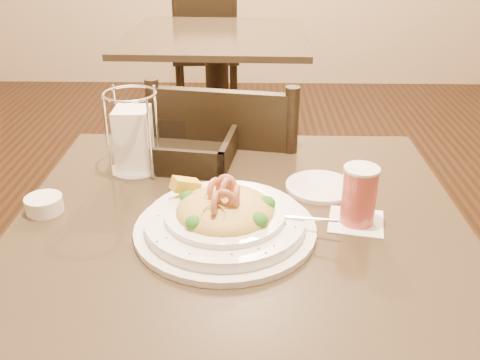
{
  "coord_description": "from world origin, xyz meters",
  "views": [
    {
      "loc": [
        0.02,
        -0.91,
        1.31
      ],
      "look_at": [
        0.0,
        0.02,
        0.84
      ],
      "focal_mm": 40.0,
      "sensor_mm": 36.0,
      "label": 1
    }
  ],
  "objects_px": {
    "pasta_bowl": "(225,218)",
    "bread_basket": "(182,151)",
    "background_table": "(217,81)",
    "main_table": "(240,314)",
    "napkin_caddy": "(134,138)",
    "side_plate": "(320,187)",
    "dining_chair_far": "(206,50)",
    "dining_chair_near": "(232,209)",
    "drink_glass": "(359,196)",
    "butter_ramekin": "(44,204)"
  },
  "relations": [
    {
      "from": "dining_chair_near",
      "to": "dining_chair_far",
      "type": "bearing_deg",
      "value": -73.76
    },
    {
      "from": "pasta_bowl",
      "to": "napkin_caddy",
      "type": "xyz_separation_m",
      "value": [
        -0.22,
        0.27,
        0.05
      ]
    },
    {
      "from": "main_table",
      "to": "drink_glass",
      "type": "height_order",
      "value": "drink_glass"
    },
    {
      "from": "pasta_bowl",
      "to": "side_plate",
      "type": "bearing_deg",
      "value": 42.07
    },
    {
      "from": "dining_chair_far",
      "to": "bread_basket",
      "type": "distance_m",
      "value": 2.31
    },
    {
      "from": "napkin_caddy",
      "to": "bread_basket",
      "type": "bearing_deg",
      "value": 30.93
    },
    {
      "from": "drink_glass",
      "to": "butter_ramekin",
      "type": "distance_m",
      "value": 0.63
    },
    {
      "from": "dining_chair_near",
      "to": "side_plate",
      "type": "relative_size",
      "value": 6.09
    },
    {
      "from": "main_table",
      "to": "pasta_bowl",
      "type": "relative_size",
      "value": 2.34
    },
    {
      "from": "dining_chair_near",
      "to": "butter_ramekin",
      "type": "xyz_separation_m",
      "value": [
        -0.37,
        -0.47,
        0.28
      ]
    },
    {
      "from": "drink_glass",
      "to": "dining_chair_far",
      "type": "bearing_deg",
      "value": 101.14
    },
    {
      "from": "dining_chair_far",
      "to": "pasta_bowl",
      "type": "bearing_deg",
      "value": 91.09
    },
    {
      "from": "background_table",
      "to": "dining_chair_near",
      "type": "xyz_separation_m",
      "value": [
        0.12,
        -1.29,
        -0.02
      ]
    },
    {
      "from": "main_table",
      "to": "butter_ramekin",
      "type": "distance_m",
      "value": 0.48
    },
    {
      "from": "background_table",
      "to": "bread_basket",
      "type": "distance_m",
      "value": 1.53
    },
    {
      "from": "side_plate",
      "to": "pasta_bowl",
      "type": "bearing_deg",
      "value": -137.93
    },
    {
      "from": "main_table",
      "to": "bread_basket",
      "type": "xyz_separation_m",
      "value": [
        -0.15,
        0.28,
        0.26
      ]
    },
    {
      "from": "drink_glass",
      "to": "pasta_bowl",
      "type": "bearing_deg",
      "value": -170.9
    },
    {
      "from": "pasta_bowl",
      "to": "background_table",
      "type": "bearing_deg",
      "value": 94.03
    },
    {
      "from": "pasta_bowl",
      "to": "bread_basket",
      "type": "relative_size",
      "value": 1.4
    },
    {
      "from": "napkin_caddy",
      "to": "pasta_bowl",
      "type": "bearing_deg",
      "value": -50.23
    },
    {
      "from": "background_table",
      "to": "side_plate",
      "type": "bearing_deg",
      "value": -78.64
    },
    {
      "from": "dining_chair_far",
      "to": "butter_ramekin",
      "type": "xyz_separation_m",
      "value": [
        -0.12,
        -2.55,
        0.28
      ]
    },
    {
      "from": "main_table",
      "to": "dining_chair_far",
      "type": "height_order",
      "value": "dining_chair_far"
    },
    {
      "from": "pasta_bowl",
      "to": "drink_glass",
      "type": "height_order",
      "value": "drink_glass"
    },
    {
      "from": "background_table",
      "to": "dining_chair_far",
      "type": "bearing_deg",
      "value": 98.71
    },
    {
      "from": "dining_chair_far",
      "to": "drink_glass",
      "type": "distance_m",
      "value": 2.64
    },
    {
      "from": "main_table",
      "to": "dining_chair_near",
      "type": "height_order",
      "value": "dining_chair_near"
    },
    {
      "from": "dining_chair_far",
      "to": "side_plate",
      "type": "distance_m",
      "value": 2.49
    },
    {
      "from": "dining_chair_far",
      "to": "side_plate",
      "type": "relative_size",
      "value": 6.09
    },
    {
      "from": "side_plate",
      "to": "butter_ramekin",
      "type": "height_order",
      "value": "butter_ramekin"
    },
    {
      "from": "pasta_bowl",
      "to": "dining_chair_near",
      "type": "bearing_deg",
      "value": 90.74
    },
    {
      "from": "napkin_caddy",
      "to": "side_plate",
      "type": "height_order",
      "value": "napkin_caddy"
    },
    {
      "from": "main_table",
      "to": "napkin_caddy",
      "type": "distance_m",
      "value": 0.47
    },
    {
      "from": "background_table",
      "to": "pasta_bowl",
      "type": "xyz_separation_m",
      "value": [
        0.13,
        -1.83,
        0.27
      ]
    },
    {
      "from": "pasta_bowl",
      "to": "butter_ramekin",
      "type": "height_order",
      "value": "pasta_bowl"
    },
    {
      "from": "dining_chair_near",
      "to": "drink_glass",
      "type": "distance_m",
      "value": 0.65
    },
    {
      "from": "pasta_bowl",
      "to": "bread_basket",
      "type": "xyz_separation_m",
      "value": [
        -0.12,
        0.33,
        -0.01
      ]
    },
    {
      "from": "drink_glass",
      "to": "bread_basket",
      "type": "xyz_separation_m",
      "value": [
        -0.38,
        0.29,
        -0.04
      ]
    },
    {
      "from": "butter_ramekin",
      "to": "napkin_caddy",
      "type": "bearing_deg",
      "value": 52.63
    },
    {
      "from": "main_table",
      "to": "napkin_caddy",
      "type": "relative_size",
      "value": 4.64
    },
    {
      "from": "dining_chair_near",
      "to": "napkin_caddy",
      "type": "distance_m",
      "value": 0.49
    },
    {
      "from": "drink_glass",
      "to": "napkin_caddy",
      "type": "height_order",
      "value": "napkin_caddy"
    },
    {
      "from": "drink_glass",
      "to": "butter_ramekin",
      "type": "height_order",
      "value": "drink_glass"
    },
    {
      "from": "background_table",
      "to": "drink_glass",
      "type": "bearing_deg",
      "value": -77.81
    },
    {
      "from": "napkin_caddy",
      "to": "background_table",
      "type": "bearing_deg",
      "value": 86.6
    },
    {
      "from": "background_table",
      "to": "butter_ramekin",
      "type": "distance_m",
      "value": 1.8
    },
    {
      "from": "background_table",
      "to": "main_table",
      "type": "bearing_deg",
      "value": -85.0
    },
    {
      "from": "pasta_bowl",
      "to": "bread_basket",
      "type": "distance_m",
      "value": 0.35
    },
    {
      "from": "background_table",
      "to": "side_plate",
      "type": "relative_size",
      "value": 6.06
    }
  ]
}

